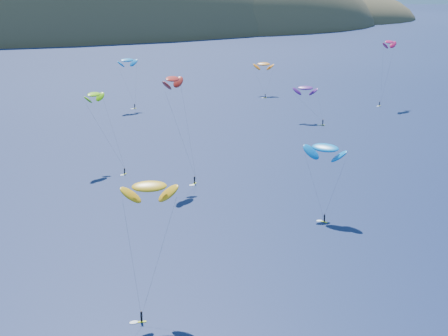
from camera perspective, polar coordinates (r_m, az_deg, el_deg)
name	(u,v)px	position (r m, az deg, el deg)	size (l,w,h in m)	color
island	(76,40)	(615.70, -13.36, 11.34)	(730.00, 300.00, 210.00)	#3D3526
kitesurfer_2	(149,187)	(97.55, -6.85, -1.71)	(9.07, 9.92, 21.73)	#C1D017
kitesurfer_3	(94,95)	(171.19, -11.80, 6.58)	(9.45, 14.48, 21.75)	#C1D017
kitesurfer_4	(127,60)	(245.39, -8.84, 9.71)	(9.13, 6.42, 20.96)	#C1D017
kitesurfer_5	(325,148)	(136.52, 9.24, 1.83)	(9.24, 11.29, 17.47)	#C1D017
kitesurfer_6	(305,88)	(224.39, 7.45, 7.26)	(9.19, 13.34, 14.07)	#C1D017
kitesurfer_8	(389,42)	(257.36, 14.89, 11.06)	(9.29, 6.83, 27.02)	#C1D017
kitesurfer_9	(173,79)	(155.19, -4.72, 8.09)	(8.39, 10.11, 28.21)	#C1D017
kitesurfer_11	(264,64)	(273.19, 3.64, 9.47)	(9.36, 13.51, 15.31)	#C1D017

